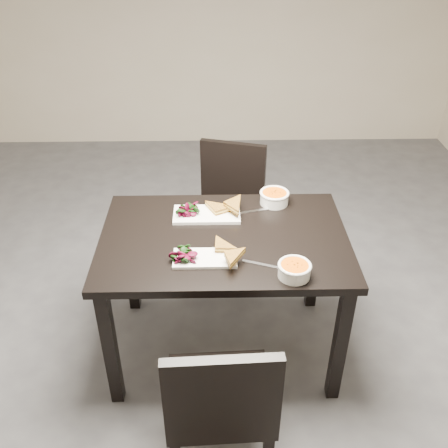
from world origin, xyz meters
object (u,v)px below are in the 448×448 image
Objects in this scene: plate_far at (207,214)px; plate_near at (205,258)px; soup_bowl_near at (294,269)px; chair_far at (228,203)px; table at (224,253)px; soup_bowl_far at (274,197)px; chair_near at (221,402)px.

plate_near is at bearing -90.80° from plate_far.
soup_bowl_near is at bearing -52.37° from plate_far.
chair_far reaches higher than plate_near.
table is 8.24× the size of soup_bowl_near.
soup_bowl_near is 0.43× the size of plate_far.
table is 7.66× the size of soup_bowl_far.
soup_bowl_far is (0.23, -0.46, 0.31)m from chair_far.
plate_near is (-0.09, -0.18, 0.11)m from table.
table is 3.53× the size of plate_far.
plate_near is 0.41m from soup_bowl_near.
plate_near is 0.85× the size of plate_far.
soup_bowl_far is at bearing 18.48° from plate_far.
plate_far is at bearing 89.20° from plate_near.
plate_near is at bearing 162.03° from soup_bowl_near.
table is 1.41× the size of chair_near.
chair_near is 5.43× the size of soup_bowl_far.
plate_near is at bearing -126.65° from soup_bowl_far.
soup_bowl_near is (0.30, -0.31, 0.14)m from table.
chair_near reaches higher than plate_far.
soup_bowl_near is 0.61m from soup_bowl_far.
soup_bowl_far is (0.30, 1.05, 0.31)m from chair_near.
plate_far is at bearing 114.67° from table.
chair_near reaches higher than soup_bowl_near.
chair_far reaches higher than table.
chair_far is 2.50× the size of plate_far.
chair_near is (-0.03, -0.75, -0.17)m from table.
chair_near is at bearing -83.71° from plate_near.
table is 0.77m from chair_near.
chair_far reaches higher than soup_bowl_far.
chair_far is (0.07, 1.51, 0.00)m from chair_near.
chair_far is 0.59m from soup_bowl_far.
chair_far is at bearing 116.75° from soup_bowl_far.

